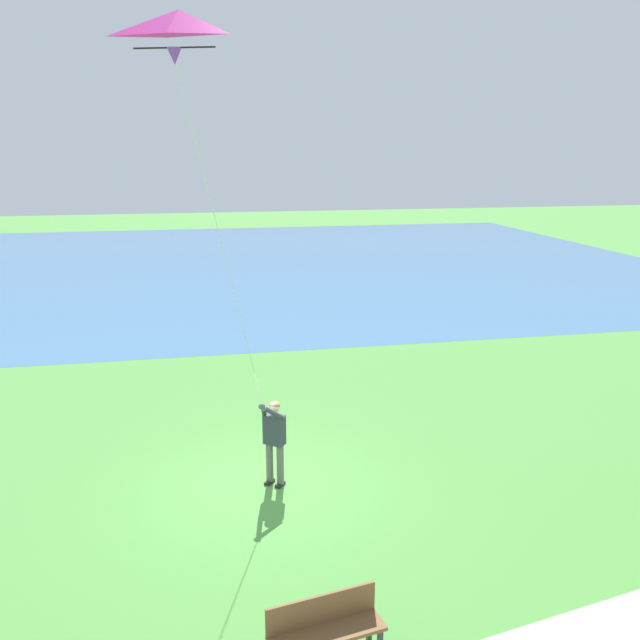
% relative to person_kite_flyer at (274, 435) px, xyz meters
% --- Properties ---
extents(ground_plane, '(120.00, 120.00, 0.00)m').
position_rel_person_kite_flyer_xyz_m(ground_plane, '(0.00, -0.20, -1.05)').
color(ground_plane, '#4C8E3D').
extents(lake_water, '(36.00, 44.00, 0.01)m').
position_rel_person_kite_flyer_xyz_m(lake_water, '(-26.80, 3.80, -1.04)').
color(lake_water, teal).
rests_on(lake_water, ground).
extents(person_kite_flyer, '(0.61, 0.57, 1.83)m').
position_rel_person_kite_flyer_xyz_m(person_kite_flyer, '(0.00, 0.00, 0.00)').
color(person_kite_flyer, '#232328').
rests_on(person_kite_flyer, ground).
extents(flying_kite, '(1.85, 1.87, 6.40)m').
position_rel_person_kite_flyer_xyz_m(flying_kite, '(1.71, -1.42, 6.75)').
color(flying_kite, '#E02D9E').
extents(park_bench_near_walkway, '(0.71, 1.56, 0.88)m').
position_rel_person_kite_flyer_xyz_m(park_bench_near_walkway, '(4.71, 0.02, -0.54)').
color(park_bench_near_walkway, brown).
rests_on(park_bench_near_walkway, ground).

